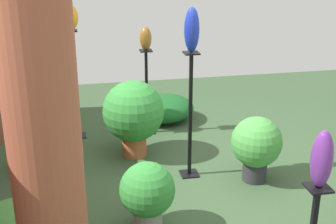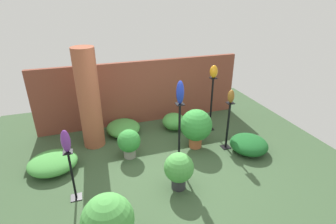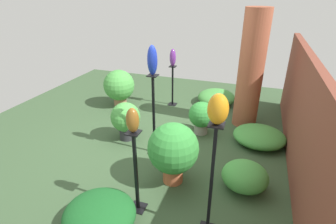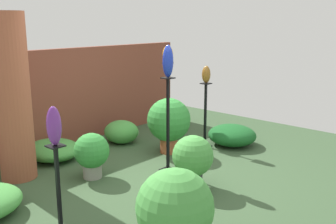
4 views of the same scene
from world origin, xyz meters
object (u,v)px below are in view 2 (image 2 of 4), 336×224
Objects in this scene: pedestal_bronze at (228,128)px; pedestal_amber at (211,107)px; art_vase_bronze at (231,96)px; brick_pillar at (89,99)px; art_vase_violet at (66,141)px; potted_plant_back_center at (179,169)px; art_vase_cobalt at (180,92)px; pedestal_violet at (73,178)px; art_vase_amber at (214,72)px; potted_plant_front_left at (108,221)px; potted_plant_near_pillar at (129,142)px; potted_plant_mid_right at (196,126)px; pedestal_cobalt at (179,138)px.

pedestal_bronze is 0.80× the size of pedestal_amber.
pedestal_bronze is 3.85× the size of art_vase_bronze.
brick_pillar is 1.85m from art_vase_violet.
potted_plant_back_center is (1.40, -2.11, -0.75)m from brick_pillar.
brick_pillar is 5.05× the size of art_vase_cobalt.
art_vase_violet is at bearing -104.55° from brick_pillar.
pedestal_amber is at bearing 42.15° from art_vase_cobalt.
art_vase_cobalt is (2.13, 0.36, 1.22)m from pedestal_violet.
art_vase_cobalt is 1.47× the size of art_vase_amber.
art_vase_cobalt is 0.52× the size of potted_plant_front_left.
art_vase_violet is 0.45× the size of potted_plant_front_left.
potted_plant_near_pillar is 0.74× the size of potted_plant_front_left.
pedestal_bronze is 1.22× the size of potted_plant_mid_right.
brick_pillar reaches higher than pedestal_bronze.
art_vase_bronze is 0.32× the size of potted_plant_mid_right.
brick_pillar is 1.63× the size of pedestal_amber.
pedestal_bronze is 2.49× the size of art_vase_cobalt.
pedestal_bronze is 1.75× the size of potted_plant_near_pillar.
pedestal_bronze is at bearing -21.43° from potted_plant_mid_right.
potted_plant_near_pillar is (1.18, 0.99, -0.07)m from pedestal_violet.
pedestal_amber is (1.36, 1.23, 0.01)m from pedestal_cobalt.
brick_pillar is 5.77× the size of art_vase_violet.
potted_plant_mid_right is at bearing 158.57° from art_vase_bronze.
pedestal_amber is (0.04, 0.94, 0.14)m from pedestal_bronze.
potted_plant_back_center is 0.78× the size of potted_plant_mid_right.
pedestal_bronze is 3.56m from art_vase_violet.
potted_plant_mid_right is at bearing 18.24° from art_vase_violet.
potted_plant_back_center is 1.66m from potted_plant_front_left.
potted_plant_front_left is at bearing -137.02° from pedestal_amber.
pedestal_bronze is 0.79m from art_vase_bronze.
pedestal_amber reaches higher than art_vase_violet.
potted_plant_back_center is at bearing -130.19° from pedestal_amber.
pedestal_bronze is at bearing 12.17° from art_vase_cobalt.
art_vase_violet is at bearing -161.76° from potted_plant_mid_right.
pedestal_cobalt is at bearing -137.85° from pedestal_amber.
potted_plant_near_pillar is at bearing 171.30° from pedestal_bronze.
pedestal_violet is at bearing 111.24° from potted_plant_front_left.
pedestal_bronze is at bearing -165.96° from art_vase_bronze.
art_vase_amber is 0.43× the size of potted_plant_back_center.
art_vase_amber is at bearing 0.00° from pedestal_amber.
art_vase_cobalt reaches higher than pedestal_cobalt.
pedestal_bronze is at bearing 10.58° from pedestal_violet.
pedestal_violet is (-3.44, -0.64, -0.08)m from pedestal_bronze.
potted_plant_mid_right is (0.63, 0.55, -0.10)m from pedestal_cobalt.
pedestal_amber is 4.57× the size of art_vase_amber.
pedestal_cobalt is 4.49× the size of art_vase_amber.
potted_plant_mid_right is at bearing -2.86° from potted_plant_near_pillar.
brick_pillar is 2.54m from potted_plant_mid_right.
art_vase_cobalt is 1.39m from art_vase_bronze.
potted_plant_mid_right is at bearing 18.24° from pedestal_violet.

